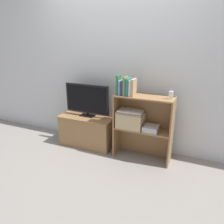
# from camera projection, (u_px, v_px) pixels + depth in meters

# --- Properties ---
(ground_plane) EXTENTS (16.00, 16.00, 0.00)m
(ground_plane) POSITION_uv_depth(u_px,v_px,m) (108.00, 155.00, 3.19)
(ground_plane) COLOR gray
(wall_back) EXTENTS (10.00, 0.05, 2.40)m
(wall_back) POSITION_uv_depth(u_px,v_px,m) (121.00, 68.00, 3.20)
(wall_back) COLOR silver
(wall_back) RESTS_ON ground_plane
(tv_stand) EXTENTS (0.85, 0.45, 0.48)m
(tv_stand) POSITION_uv_depth(u_px,v_px,m) (88.00, 130.00, 3.46)
(tv_stand) COLOR olive
(tv_stand) RESTS_ON ground_plane
(tv) EXTENTS (0.71, 0.14, 0.49)m
(tv) POSITION_uv_depth(u_px,v_px,m) (87.00, 99.00, 3.30)
(tv) COLOR black
(tv) RESTS_ON tv_stand
(bookshelf_lower_tier) EXTENTS (0.79, 0.29, 0.45)m
(bookshelf_lower_tier) POSITION_uv_depth(u_px,v_px,m) (143.00, 138.00, 3.10)
(bookshelf_lower_tier) COLOR olive
(bookshelf_lower_tier) RESTS_ON ground_plane
(bookshelf_upper_tier) EXTENTS (0.79, 0.29, 0.46)m
(bookshelf_upper_tier) POSITION_uv_depth(u_px,v_px,m) (145.00, 108.00, 2.95)
(bookshelf_upper_tier) COLOR olive
(bookshelf_upper_tier) RESTS_ON bookshelf_lower_tier
(book_forest) EXTENTS (0.03, 0.13, 0.26)m
(book_forest) POSITION_uv_depth(u_px,v_px,m) (118.00, 85.00, 2.90)
(book_forest) COLOR #286638
(book_forest) RESTS_ON bookshelf_upper_tier
(book_skyblue) EXTENTS (0.02, 0.12, 0.19)m
(book_skyblue) POSITION_uv_depth(u_px,v_px,m) (121.00, 87.00, 2.90)
(book_skyblue) COLOR #709ECC
(book_skyblue) RESTS_ON bookshelf_upper_tier
(book_navy) EXTENTS (0.03, 0.13, 0.20)m
(book_navy) POSITION_uv_depth(u_px,v_px,m) (123.00, 88.00, 2.88)
(book_navy) COLOR navy
(book_navy) RESTS_ON bookshelf_upper_tier
(book_olive) EXTENTS (0.03, 0.14, 0.24)m
(book_olive) POSITION_uv_depth(u_px,v_px,m) (126.00, 86.00, 2.86)
(book_olive) COLOR olive
(book_olive) RESTS_ON bookshelf_upper_tier
(book_teal) EXTENTS (0.04, 0.14, 0.23)m
(book_teal) POSITION_uv_depth(u_px,v_px,m) (128.00, 87.00, 2.85)
(book_teal) COLOR #1E7075
(book_teal) RESTS_ON bookshelf_upper_tier
(book_ivory) EXTENTS (0.02, 0.14, 0.21)m
(book_ivory) POSITION_uv_depth(u_px,v_px,m) (131.00, 88.00, 2.84)
(book_ivory) COLOR silver
(book_ivory) RESTS_ON bookshelf_upper_tier
(book_tan) EXTENTS (0.04, 0.16, 0.22)m
(book_tan) POSITION_uv_depth(u_px,v_px,m) (133.00, 87.00, 2.82)
(book_tan) COLOR tan
(book_tan) RESTS_ON bookshelf_upper_tier
(baby_monitor) EXTENTS (0.05, 0.03, 0.13)m
(baby_monitor) POSITION_uv_depth(u_px,v_px,m) (171.00, 95.00, 2.70)
(baby_monitor) COLOR white
(baby_monitor) RESTS_ON bookshelf_upper_tier
(storage_basket_left) EXTENTS (0.36, 0.26, 0.23)m
(storage_basket_left) POSITION_uv_depth(u_px,v_px,m) (131.00, 119.00, 3.01)
(storage_basket_left) COLOR tan
(storage_basket_left) RESTS_ON bookshelf_lower_tier
(laptop) EXTENTS (0.34, 0.21, 0.02)m
(laptop) POSITION_uv_depth(u_px,v_px,m) (131.00, 111.00, 2.97)
(laptop) COLOR white
(laptop) RESTS_ON storage_basket_left
(magazine_stack) EXTENTS (0.20, 0.21, 0.07)m
(magazine_stack) POSITION_uv_depth(u_px,v_px,m) (151.00, 128.00, 2.91)
(magazine_stack) COLOR #B2B2B7
(magazine_stack) RESTS_ON bookshelf_lower_tier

